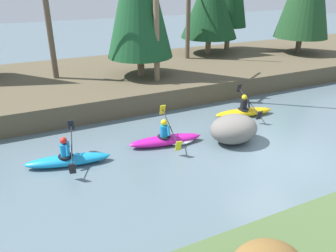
# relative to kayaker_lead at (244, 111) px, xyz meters

# --- Properties ---
(ground_plane) EXTENTS (90.00, 90.00, 0.00)m
(ground_plane) POSITION_rel_kayaker_lead_xyz_m (-1.20, -3.34, -0.22)
(ground_plane) COLOR slate
(riverbank_far) EXTENTS (44.00, 8.86, 0.95)m
(riverbank_far) POSITION_rel_kayaker_lead_xyz_m (-1.20, 6.47, 0.25)
(riverbank_far) COLOR brown
(riverbank_far) RESTS_ON ground
(conifer_tree_mid_left) EXTENTS (3.71, 3.71, 5.69)m
(conifer_tree_mid_left) POSITION_rel_kayaker_lead_xyz_m (3.25, 8.40, 4.10)
(conifer_tree_mid_left) COLOR #7A664C
(conifer_tree_mid_left) RESTS_ON riverbank_far
(bare_tree_mid_upstream) EXTENTS (3.22, 3.18, 5.82)m
(bare_tree_mid_upstream) POSITION_rel_kayaker_lead_xyz_m (-7.01, 6.57, 3.47)
(bare_tree_mid_upstream) COLOR brown
(bare_tree_mid_upstream) RESTS_ON riverbank_far
(bare_tree_mid_downstream) EXTENTS (4.03, 3.98, 7.36)m
(bare_tree_mid_downstream) POSITION_rel_kayaker_lead_xyz_m (-2.48, 3.98, 4.19)
(bare_tree_mid_downstream) COLOR #7A664C
(bare_tree_mid_downstream) RESTS_ON riverbank_far
(bare_tree_downstream) EXTENTS (2.93, 2.89, 5.25)m
(bare_tree_downstream) POSITION_rel_kayaker_lead_xyz_m (1.27, 7.72, 3.21)
(bare_tree_downstream) COLOR brown
(bare_tree_downstream) RESTS_ON riverbank_far
(kayaker_lead) EXTENTS (2.80, 2.07, 1.20)m
(kayaker_lead) POSITION_rel_kayaker_lead_xyz_m (0.00, 0.00, 0.00)
(kayaker_lead) COLOR yellow
(kayaker_lead) RESTS_ON ground
(kayaker_middle) EXTENTS (2.80, 2.07, 1.20)m
(kayaker_middle) POSITION_rel_kayaker_lead_xyz_m (-4.23, -1.00, -0.02)
(kayaker_middle) COLOR #C61999
(kayaker_middle) RESTS_ON ground
(kayaker_trailing) EXTENTS (2.79, 2.06, 1.20)m
(kayaker_trailing) POSITION_rel_kayaker_lead_xyz_m (-7.83, -0.93, 0.00)
(kayaker_trailing) COLOR #1993D6
(kayaker_trailing) RESTS_ON ground
(boulder_midstream) EXTENTS (1.86, 1.45, 1.05)m
(boulder_midstream) POSITION_rel_kayaker_lead_xyz_m (-1.96, -1.86, 0.30)
(boulder_midstream) COLOR slate
(boulder_midstream) RESTS_ON ground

